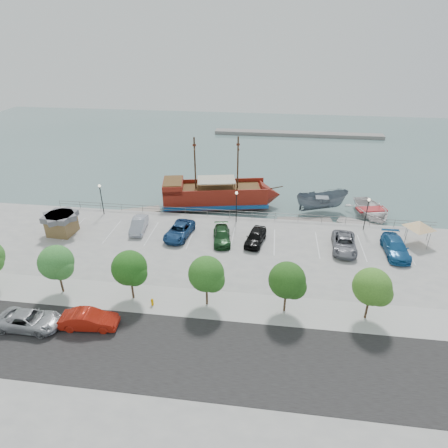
# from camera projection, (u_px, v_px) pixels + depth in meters

# --- Properties ---
(ground) EXTENTS (160.00, 160.00, 0.00)m
(ground) POSITION_uv_depth(u_px,v_px,m) (230.00, 255.00, 43.41)
(ground) COLOR #4D6C68
(land_slab) EXTENTS (100.00, 58.00, 1.20)m
(land_slab) POSITION_uv_depth(u_px,v_px,m) (194.00, 421.00, 24.85)
(land_slab) COLOR gray
(land_slab) RESTS_ON ground
(street) EXTENTS (100.00, 8.00, 0.04)m
(street) POSITION_uv_depth(u_px,v_px,m) (207.00, 356.00, 28.94)
(street) COLOR black
(street) RESTS_ON land_slab
(sidewalk) EXTENTS (100.00, 4.00, 0.05)m
(sidewalk) POSITION_uv_depth(u_px,v_px,m) (218.00, 305.00, 34.19)
(sidewalk) COLOR #A8A8A7
(sidewalk) RESTS_ON land_slab
(seawall_railing) EXTENTS (50.00, 0.06, 1.00)m
(seawall_railing) POSITION_uv_depth(u_px,v_px,m) (237.00, 214.00, 49.52)
(seawall_railing) COLOR slate
(seawall_railing) RESTS_ON land_slab
(far_shore) EXTENTS (40.00, 3.00, 0.80)m
(far_shore) POSITION_uv_depth(u_px,v_px,m) (298.00, 134.00, 90.20)
(far_shore) COLOR gray
(far_shore) RESTS_ON ground
(pirate_ship) EXTENTS (17.53, 7.78, 10.88)m
(pirate_ship) POSITION_uv_depth(u_px,v_px,m) (224.00, 196.00, 54.12)
(pirate_ship) COLOR maroon
(pirate_ship) RESTS_ON ground
(patrol_boat) EXTENTS (7.91, 4.64, 2.88)m
(patrol_boat) POSITION_uv_depth(u_px,v_px,m) (322.00, 203.00, 52.87)
(patrol_boat) COLOR slate
(patrol_boat) RESTS_ON ground
(speedboat) EXTENTS (7.10, 8.70, 1.58)m
(speedboat) POSITION_uv_depth(u_px,v_px,m) (371.00, 211.00, 51.86)
(speedboat) COLOR white
(speedboat) RESTS_ON ground
(dock_west) EXTENTS (7.04, 4.41, 0.39)m
(dock_west) POSITION_uv_depth(u_px,v_px,m) (136.00, 212.00, 53.04)
(dock_west) COLOR gray
(dock_west) RESTS_ON ground
(dock_mid) EXTENTS (7.49, 3.08, 0.42)m
(dock_mid) POSITION_uv_depth(u_px,v_px,m) (305.00, 222.00, 50.33)
(dock_mid) COLOR gray
(dock_mid) RESTS_ON ground
(dock_east) EXTENTS (6.92, 4.37, 0.38)m
(dock_east) POSITION_uv_depth(u_px,v_px,m) (363.00, 225.00, 49.46)
(dock_east) COLOR gray
(dock_east) RESTS_ON ground
(shed) EXTENTS (3.43, 3.43, 2.63)m
(shed) POSITION_uv_depth(u_px,v_px,m) (61.00, 223.00, 45.33)
(shed) COLOR brown
(shed) RESTS_ON land_slab
(canopy_tent) EXTENTS (4.79, 4.79, 3.18)m
(canopy_tent) POSITION_uv_depth(u_px,v_px,m) (421.00, 222.00, 42.77)
(canopy_tent) COLOR slate
(canopy_tent) RESTS_ON land_slab
(street_van) EXTENTS (5.38, 2.49, 1.49)m
(street_van) POSITION_uv_depth(u_px,v_px,m) (29.00, 320.00, 31.37)
(street_van) COLOR #999CA0
(street_van) RESTS_ON street
(street_sedan) EXTENTS (4.93, 2.09, 1.58)m
(street_sedan) POSITION_uv_depth(u_px,v_px,m) (89.00, 320.00, 31.35)
(street_sedan) COLOR #AE1C0E
(street_sedan) RESTS_ON street
(fire_hydrant) EXTENTS (0.26, 0.26, 0.74)m
(fire_hydrant) POSITION_uv_depth(u_px,v_px,m) (152.00, 302.00, 33.98)
(fire_hydrant) COLOR #E09800
(fire_hydrant) RESTS_ON sidewalk
(lamp_post_left) EXTENTS (0.36, 0.36, 4.28)m
(lamp_post_left) POSITION_uv_depth(u_px,v_px,m) (101.00, 194.00, 49.31)
(lamp_post_left) COLOR black
(lamp_post_left) RESTS_ON land_slab
(lamp_post_mid) EXTENTS (0.36, 0.36, 4.28)m
(lamp_post_mid) POSITION_uv_depth(u_px,v_px,m) (236.00, 201.00, 47.25)
(lamp_post_mid) COLOR black
(lamp_post_mid) RESTS_ON land_slab
(lamp_post_right) EXTENTS (0.36, 0.36, 4.28)m
(lamp_post_right) POSITION_uv_depth(u_px,v_px,m) (367.00, 208.00, 45.42)
(lamp_post_right) COLOR black
(lamp_post_right) RESTS_ON land_slab
(tree_b) EXTENTS (3.30, 3.20, 5.00)m
(tree_b) POSITION_uv_depth(u_px,v_px,m) (57.00, 264.00, 34.28)
(tree_b) COLOR #473321
(tree_b) RESTS_ON sidewalk
(tree_c) EXTENTS (3.30, 3.20, 5.00)m
(tree_c) POSITION_uv_depth(u_px,v_px,m) (131.00, 269.00, 33.48)
(tree_c) COLOR #473321
(tree_c) RESTS_ON sidewalk
(tree_d) EXTENTS (3.30, 3.20, 5.00)m
(tree_d) POSITION_uv_depth(u_px,v_px,m) (208.00, 275.00, 32.68)
(tree_d) COLOR #473321
(tree_d) RESTS_ON sidewalk
(tree_e) EXTENTS (3.30, 3.20, 5.00)m
(tree_e) POSITION_uv_depth(u_px,v_px,m) (289.00, 282.00, 31.88)
(tree_e) COLOR #473321
(tree_e) RESTS_ON sidewalk
(tree_f) EXTENTS (3.30, 3.20, 5.00)m
(tree_f) POSITION_uv_depth(u_px,v_px,m) (374.00, 288.00, 31.07)
(tree_f) COLOR #473321
(tree_f) RESTS_ON sidewalk
(parked_car_b) EXTENTS (2.12, 4.75, 1.51)m
(parked_car_b) POSITION_uv_depth(u_px,v_px,m) (139.00, 225.00, 46.32)
(parked_car_b) COLOR #9CA2B0
(parked_car_b) RESTS_ON land_slab
(parked_car_c) EXTENTS (3.27, 5.76, 1.52)m
(parked_car_c) POSITION_uv_depth(u_px,v_px,m) (179.00, 231.00, 44.97)
(parked_car_c) COLOR navy
(parked_car_c) RESTS_ON land_slab
(parked_car_d) EXTENTS (2.76, 5.14, 1.42)m
(parked_car_d) POSITION_uv_depth(u_px,v_px,m) (222.00, 236.00, 44.02)
(parked_car_d) COLOR #143818
(parked_car_d) RESTS_ON land_slab
(parked_car_e) EXTENTS (2.78, 4.97, 1.60)m
(parked_car_e) POSITION_uv_depth(u_px,v_px,m) (255.00, 237.00, 43.61)
(parked_car_e) COLOR black
(parked_car_e) RESTS_ON land_slab
(parked_car_g) EXTENTS (3.04, 5.78, 1.55)m
(parked_car_g) POSITION_uv_depth(u_px,v_px,m) (344.00, 244.00, 42.31)
(parked_car_g) COLOR slate
(parked_car_g) RESTS_ON land_slab
(parked_car_h) EXTENTS (2.36, 5.74, 1.66)m
(parked_car_h) POSITION_uv_depth(u_px,v_px,m) (396.00, 247.00, 41.53)
(parked_car_h) COLOR #1C5992
(parked_car_h) RESTS_ON land_slab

